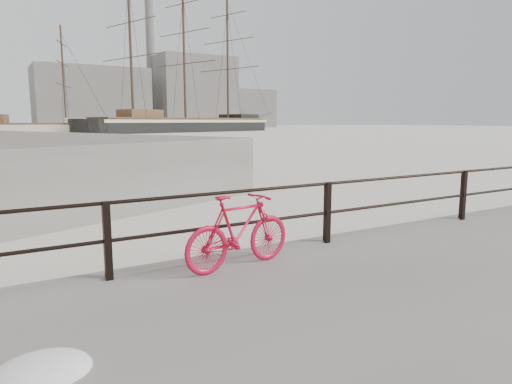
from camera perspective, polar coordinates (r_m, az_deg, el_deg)
name	(u,v)px	position (r m, az deg, el deg)	size (l,w,h in m)	color
ground	(454,235)	(10.33, 23.49, -4.91)	(400.00, 400.00, 0.00)	white
guardrail	(463,195)	(10.09, 24.47, -0.36)	(28.00, 0.10, 1.00)	black
bicycle	(239,231)	(6.18, -2.13, -4.88)	(1.69, 0.25, 1.02)	red
barque_black	(186,132)	(100.63, -8.75, 7.44)	(58.28, 19.07, 33.10)	black
schooner_mid	(30,134)	(90.90, -26.39, 6.49)	(27.24, 11.53, 19.75)	silver
industrial_west	(91,99)	(148.69, -19.89, 10.92)	(32.00, 18.00, 18.00)	gray
industrial_mid	(193,93)	(163.83, -7.91, 12.17)	(26.00, 20.00, 24.00)	gray
industrial_east	(244,109)	(178.16, -1.55, 10.37)	(20.00, 16.00, 14.00)	gray
smokestack	(151,62)	(164.91, -13.01, 15.50)	(2.80, 2.80, 44.00)	gray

